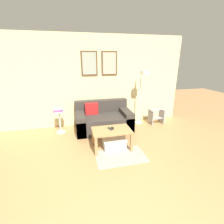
% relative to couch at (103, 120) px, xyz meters
% --- Properties ---
extents(wall_back, '(5.60, 0.09, 2.55)m').
position_rel_couch_xyz_m(wall_back, '(-0.28, 0.48, 1.01)').
color(wall_back, beige).
rests_on(wall_back, ground_plane).
extents(area_rug, '(1.02, 0.66, 0.01)m').
position_rel_couch_xyz_m(area_rug, '(0.09, -1.44, -0.27)').
color(area_rug, '#A39989').
rests_on(area_rug, ground_plane).
extents(couch, '(1.51, 0.91, 0.77)m').
position_rel_couch_xyz_m(couch, '(0.00, 0.00, 0.00)').
color(couch, '#38332D').
rests_on(couch, ground_plane).
extents(coffee_table, '(0.84, 0.55, 0.44)m').
position_rel_couch_xyz_m(coffee_table, '(-0.00, -1.06, 0.07)').
color(coffee_table, '#AD7F4C').
rests_on(coffee_table, ground_plane).
extents(storage_bin, '(0.51, 0.36, 0.22)m').
position_rel_couch_xyz_m(storage_bin, '(0.05, -1.07, -0.16)').
color(storage_bin, '#B2B2B7').
rests_on(storage_bin, ground_plane).
extents(floor_lamp, '(0.24, 0.52, 1.59)m').
position_rel_couch_xyz_m(floor_lamp, '(1.15, 0.01, 0.85)').
color(floor_lamp, white).
rests_on(floor_lamp, ground_plane).
extents(side_table, '(0.28, 0.28, 0.60)m').
position_rel_couch_xyz_m(side_table, '(-1.16, 0.04, 0.08)').
color(side_table, white).
rests_on(side_table, ground_plane).
extents(book_stack, '(0.25, 0.19, 0.08)m').
position_rel_couch_xyz_m(book_stack, '(-1.18, 0.03, 0.37)').
color(book_stack, '#8C4C93').
rests_on(book_stack, side_table).
extents(remote_control, '(0.08, 0.16, 0.02)m').
position_rel_couch_xyz_m(remote_control, '(-0.04, -1.01, 0.17)').
color(remote_control, '#232328').
rests_on(remote_control, coffee_table).
extents(cell_phone, '(0.09, 0.15, 0.01)m').
position_rel_couch_xyz_m(cell_phone, '(0.03, -0.99, 0.17)').
color(cell_phone, black).
rests_on(cell_phone, coffee_table).
extents(step_stool, '(0.40, 0.33, 0.43)m').
position_rel_couch_xyz_m(step_stool, '(1.66, 0.04, -0.04)').
color(step_stool, '#99999E').
rests_on(step_stool, ground_plane).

